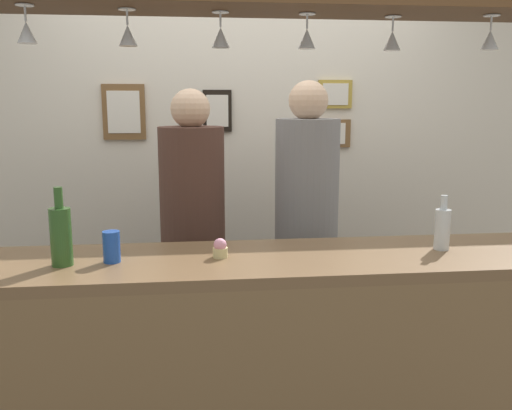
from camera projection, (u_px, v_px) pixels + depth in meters
back_wall at (239, 157)px, 3.56m from camera, size 4.40×0.06×2.60m
bar_counter at (274, 353)px, 2.10m from camera, size 2.70×0.55×1.04m
overhead_glass_rack at (268, 6)px, 2.06m from camera, size 2.20×0.36×0.04m
hanging_wineglass_far_left at (27, 31)px, 1.93m from camera, size 0.07×0.07×0.13m
hanging_wineglass_left at (128, 34)px, 2.02m from camera, size 0.07×0.07×0.13m
hanging_wineglass_center_left at (221, 36)px, 2.09m from camera, size 0.07×0.07×0.13m
hanging_wineglass_center at (307, 38)px, 2.13m from camera, size 0.07×0.07×0.13m
hanging_wineglass_center_right at (392, 40)px, 2.20m from camera, size 0.07×0.07×0.13m
hanging_wineglass_right at (490, 39)px, 2.17m from camera, size 0.07×0.07×0.13m
person_left_brown_shirt at (193, 220)px, 2.89m from camera, size 0.34×0.34×1.72m
person_middle_grey_shirt at (306, 212)px, 2.95m from camera, size 0.34×0.34×1.76m
bottle_soda_clear at (442, 228)px, 2.28m from camera, size 0.06×0.06×0.23m
bottle_champagne_green at (61, 235)px, 2.05m from camera, size 0.08×0.08×0.30m
drink_can at (112, 247)px, 2.10m from camera, size 0.07×0.07×0.12m
cupcake at (220, 249)px, 2.17m from camera, size 0.06×0.06×0.08m
picture_frame_upper_small at (335, 94)px, 3.51m from camera, size 0.22×0.02×0.18m
picture_frame_crest at (217, 111)px, 3.45m from camera, size 0.18×0.02×0.26m
picture_frame_caricature at (124, 112)px, 3.39m from camera, size 0.26×0.02×0.34m
picture_frame_lower_pair at (328, 134)px, 3.56m from camera, size 0.30×0.02×0.18m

